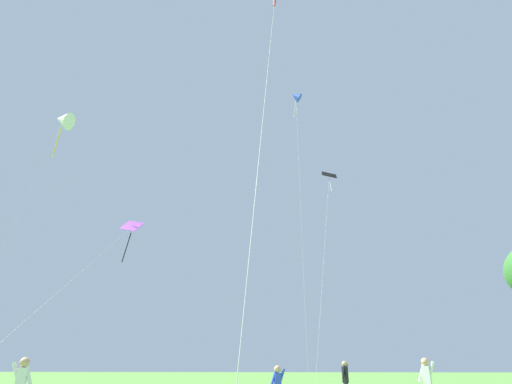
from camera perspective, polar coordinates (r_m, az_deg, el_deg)
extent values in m
cube|color=black|center=(36.41, 9.66, 2.26)|extent=(1.21, 0.90, 0.89)
cylinder|color=#3F382D|center=(36.41, 9.66, 2.26)|extent=(1.02, 0.02, 0.33)
cylinder|color=silver|center=(35.89, 9.83, 0.90)|extent=(0.16, 0.34, 1.21)
cylinder|color=silver|center=(29.64, 8.94, -9.00)|extent=(1.90, 8.61, 16.34)
cylinder|color=silver|center=(11.44, 1.70, 17.02)|extent=(0.14, 8.09, 17.46)
cube|color=purple|center=(25.33, -16.10, -4.33)|extent=(1.33, 0.81, 0.92)
cylinder|color=#3F382D|center=(25.33, -16.10, -4.33)|extent=(0.93, 0.48, 0.39)
cylinder|color=black|center=(24.94, -16.75, -7.00)|extent=(0.31, 0.29, 1.71)
cylinder|color=silver|center=(20.18, -24.75, -11.96)|extent=(1.06, 10.28, 8.84)
cone|color=blue|center=(40.90, 5.30, 12.48)|extent=(1.26, 1.08, 1.20)
cylinder|color=silver|center=(40.35, 5.18, 10.91)|extent=(0.34, 0.40, 1.69)
cylinder|color=silver|center=(32.00, 5.94, -2.36)|extent=(0.28, 7.06, 24.67)
cone|color=white|center=(33.71, -24.16, 8.68)|extent=(1.43, 1.31, 1.53)
cylinder|color=yellow|center=(32.93, -24.81, 6.13)|extent=(0.28, 0.19, 2.40)
cylinder|color=silver|center=(29.01, -29.80, -4.70)|extent=(0.87, 4.34, 17.61)
cube|color=white|center=(15.65, 21.69, -21.82)|extent=(0.29, 0.28, 0.67)
cylinder|color=white|center=(15.61, 22.13, -21.15)|extent=(0.31, 0.21, 0.62)
cylinder|color=white|center=(15.68, 21.08, -21.29)|extent=(0.31, 0.21, 0.62)
sphere|color=tan|center=(15.64, 21.44, -20.17)|extent=(0.24, 0.24, 0.24)
cube|color=white|center=(12.46, -28.66, -21.21)|extent=(0.27, 0.26, 0.64)
cylinder|color=white|center=(12.49, -29.14, -20.38)|extent=(0.30, 0.18, 0.60)
cylinder|color=white|center=(12.43, -27.89, -20.59)|extent=(0.30, 0.18, 0.60)
sphere|color=tan|center=(12.46, -28.27, -19.23)|extent=(0.24, 0.24, 0.24)
cube|color=black|center=(21.18, 11.72, -22.59)|extent=(0.28, 0.29, 0.67)
cylinder|color=black|center=(21.31, 11.85, -22.13)|extent=(0.22, 0.31, 0.62)
cylinder|color=black|center=(21.06, 11.50, -22.16)|extent=(0.22, 0.31, 0.62)
sphere|color=tan|center=(21.18, 11.61, -21.36)|extent=(0.24, 0.24, 0.24)
cube|color=blue|center=(14.34, 2.88, -23.94)|extent=(0.25, 0.24, 0.58)
cylinder|color=blue|center=(14.37, 3.37, -23.34)|extent=(0.27, 0.17, 0.54)
cylinder|color=blue|center=(14.30, 2.36, -23.37)|extent=(0.27, 0.17, 0.54)
sphere|color=tan|center=(14.33, 2.85, -22.35)|extent=(0.21, 0.21, 0.21)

